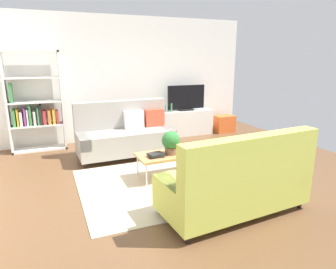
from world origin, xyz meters
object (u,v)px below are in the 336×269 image
(bookshelf, at_px, (34,106))
(potted_plant, at_px, (171,142))
(storage_trunk, at_px, (224,124))
(vase_0, at_px, (164,108))
(bottle_0, at_px, (171,107))
(tv, at_px, (186,98))
(tv_console, at_px, (185,122))
(couch_beige, at_px, (126,134))
(table_book_0, at_px, (156,156))
(couch_green, at_px, (236,182))
(coffee_table, at_px, (170,155))

(bookshelf, xyz_separation_m, potted_plant, (2.04, -2.53, -0.33))
(storage_trunk, bearing_deg, potted_plant, -136.92)
(storage_trunk, xyz_separation_m, potted_plant, (-2.58, -2.41, 0.41))
(storage_trunk, bearing_deg, vase_0, 174.90)
(vase_0, height_order, bottle_0, bottle_0)
(tv, height_order, bottle_0, tv)
(tv_console, relative_size, vase_0, 8.87)
(tv, xyz_separation_m, potted_plant, (-1.48, -2.49, -0.32))
(bookshelf, height_order, potted_plant, bookshelf)
(couch_beige, xyz_separation_m, tv_console, (1.86, 1.07, -0.13))
(bookshelf, distance_m, table_book_0, 3.16)
(potted_plant, relative_size, bottle_0, 1.81)
(vase_0, bearing_deg, storage_trunk, -5.10)
(bookshelf, xyz_separation_m, bottle_0, (3.11, -0.06, -0.21))
(storage_trunk, height_order, table_book_0, table_book_0)
(tv_console, bearing_deg, potted_plant, -120.50)
(couch_beige, relative_size, storage_trunk, 3.70)
(couch_beige, relative_size, tv, 1.92)
(couch_green, xyz_separation_m, potted_plant, (-0.30, 1.40, 0.19))
(vase_0, bearing_deg, couch_beige, -138.86)
(table_book_0, bearing_deg, couch_green, -67.10)
(coffee_table, bearing_deg, vase_0, 70.61)
(couch_green, bearing_deg, vase_0, 77.24)
(bookshelf, relative_size, potted_plant, 5.50)
(coffee_table, distance_m, table_book_0, 0.29)
(tv, height_order, bookshelf, bookshelf)
(bookshelf, distance_m, potted_plant, 3.27)
(bottle_0, bearing_deg, potted_plant, -113.36)
(table_book_0, height_order, vase_0, vase_0)
(tv_console, xyz_separation_m, bottle_0, (-0.41, -0.04, 0.43))
(tv_console, bearing_deg, bottle_0, -174.46)
(potted_plant, bearing_deg, couch_green, -77.92)
(couch_green, height_order, coffee_table, couch_green)
(couch_green, xyz_separation_m, coffee_table, (-0.29, 1.42, -0.05))
(couch_beige, distance_m, coffee_table, 1.47)
(vase_0, relative_size, bottle_0, 0.75)
(couch_beige, height_order, tv_console, couch_beige)
(vase_0, bearing_deg, table_book_0, -114.33)
(tv_console, distance_m, bookshelf, 3.58)
(couch_beige, distance_m, storage_trunk, 3.12)
(table_book_0, xyz_separation_m, vase_0, (1.18, 2.60, 0.28))
(tv_console, bearing_deg, couch_green, -106.82)
(bookshelf, bearing_deg, couch_beige, -33.11)
(couch_beige, distance_m, vase_0, 1.72)
(storage_trunk, distance_m, bottle_0, 1.60)
(storage_trunk, bearing_deg, tv, 175.84)
(couch_green, distance_m, bottle_0, 3.96)
(couch_green, height_order, storage_trunk, couch_green)
(tv, distance_m, storage_trunk, 1.32)
(storage_trunk, height_order, potted_plant, potted_plant)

